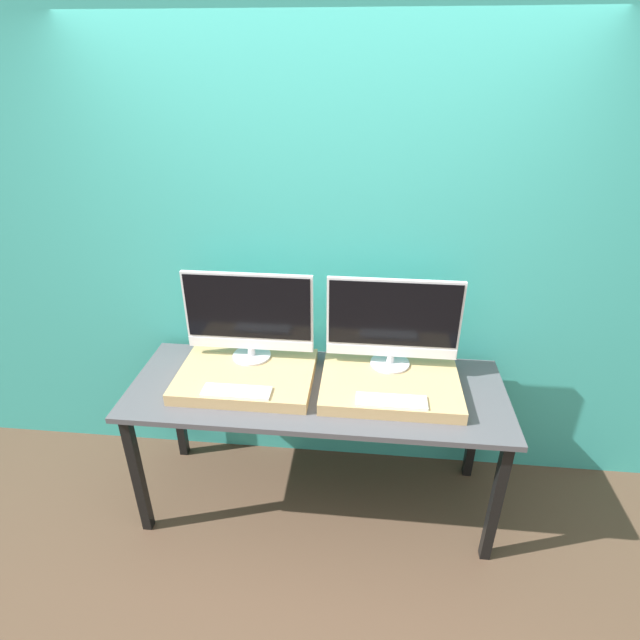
# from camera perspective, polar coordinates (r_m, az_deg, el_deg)

# --- Properties ---
(ground_plane) EXTENTS (12.00, 12.00, 0.00)m
(ground_plane) POSITION_cam_1_polar(r_m,az_deg,el_deg) (2.91, -1.15, -24.79)
(ground_plane) COLOR #4C3828
(wall_back) EXTENTS (8.00, 0.04, 2.60)m
(wall_back) POSITION_cam_1_polar(r_m,az_deg,el_deg) (2.73, 0.56, 6.16)
(wall_back) COLOR teal
(wall_back) RESTS_ON ground_plane
(workbench) EXTENTS (1.94, 0.71, 0.80)m
(workbench) POSITION_cam_1_polar(r_m,az_deg,el_deg) (2.64, -0.37, -9.06)
(workbench) COLOR #47474C
(workbench) RESTS_ON ground_plane
(wooden_riser_left) EXTENTS (0.70, 0.51, 0.06)m
(wooden_riser_left) POSITION_cam_1_polar(r_m,az_deg,el_deg) (2.66, -8.42, -6.30)
(wooden_riser_left) COLOR tan
(wooden_riser_left) RESTS_ON workbench
(monitor_left) EXTENTS (0.68, 0.21, 0.49)m
(monitor_left) POSITION_cam_1_polar(r_m,az_deg,el_deg) (2.63, -8.15, 0.56)
(monitor_left) COLOR silver
(monitor_left) RESTS_ON wooden_riser_left
(keyboard_left) EXTENTS (0.34, 0.10, 0.01)m
(keyboard_left) POSITION_cam_1_polar(r_m,az_deg,el_deg) (2.48, -9.52, -8.04)
(keyboard_left) COLOR silver
(keyboard_left) RESTS_ON wooden_riser_left
(wooden_riser_right) EXTENTS (0.70, 0.51, 0.06)m
(wooden_riser_right) POSITION_cam_1_polar(r_m,az_deg,el_deg) (2.59, 8.01, -7.26)
(wooden_riser_right) COLOR tan
(wooden_riser_right) RESTS_ON workbench
(monitor_right) EXTENTS (0.68, 0.21, 0.49)m
(monitor_right) POSITION_cam_1_polar(r_m,az_deg,el_deg) (2.56, 8.35, -0.23)
(monitor_right) COLOR silver
(monitor_right) RESTS_ON wooden_riser_right
(keyboard_right) EXTENTS (0.34, 0.10, 0.01)m
(keyboard_right) POSITION_cam_1_polar(r_m,az_deg,el_deg) (2.41, 8.17, -9.13)
(keyboard_right) COLOR silver
(keyboard_right) RESTS_ON wooden_riser_right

